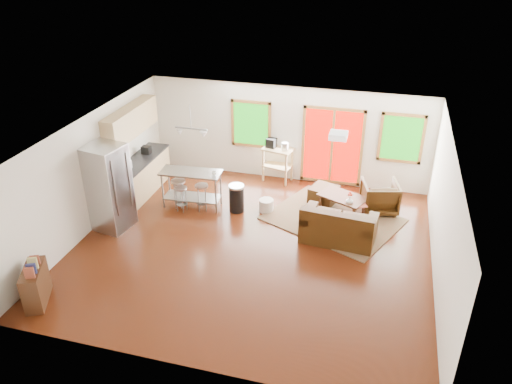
% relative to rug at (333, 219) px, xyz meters
% --- Properties ---
extents(floor, '(7.50, 7.00, 0.02)m').
position_rel_rug_xyz_m(floor, '(-1.54, -1.60, -0.02)').
color(floor, black).
rests_on(floor, ground).
extents(ceiling, '(7.50, 7.00, 0.02)m').
position_rel_rug_xyz_m(ceiling, '(-1.54, -1.60, 2.60)').
color(ceiling, white).
rests_on(ceiling, ground).
extents(back_wall, '(7.50, 0.02, 2.60)m').
position_rel_rug_xyz_m(back_wall, '(-1.54, 1.91, 1.29)').
color(back_wall, silver).
rests_on(back_wall, ground).
extents(left_wall, '(0.02, 7.00, 2.60)m').
position_rel_rug_xyz_m(left_wall, '(-5.30, -1.60, 1.29)').
color(left_wall, silver).
rests_on(left_wall, ground).
extents(right_wall, '(0.02, 7.00, 2.60)m').
position_rel_rug_xyz_m(right_wall, '(2.22, -1.60, 1.29)').
color(right_wall, silver).
rests_on(right_wall, ground).
extents(front_wall, '(7.50, 0.02, 2.60)m').
position_rel_rug_xyz_m(front_wall, '(-1.54, -5.11, 1.29)').
color(front_wall, silver).
rests_on(front_wall, ground).
extents(window_left, '(1.10, 0.05, 1.30)m').
position_rel_rug_xyz_m(window_left, '(-2.54, 1.86, 1.49)').
color(window_left, '#115C0D').
rests_on(window_left, back_wall).
extents(french_doors, '(1.60, 0.05, 2.10)m').
position_rel_rug_xyz_m(french_doors, '(-0.34, 1.86, 1.09)').
color(french_doors, '#BD0700').
rests_on(french_doors, back_wall).
extents(window_right, '(1.10, 0.05, 1.30)m').
position_rel_rug_xyz_m(window_right, '(1.36, 1.86, 1.49)').
color(window_right, '#115C0D').
rests_on(window_right, back_wall).
extents(rug, '(3.51, 3.17, 0.03)m').
position_rel_rug_xyz_m(rug, '(0.00, 0.00, 0.00)').
color(rug, '#455A38').
rests_on(rug, floor).
extents(loveseat, '(1.67, 1.04, 0.85)m').
position_rel_rug_xyz_m(loveseat, '(0.21, -0.86, 0.32)').
color(loveseat, black).
rests_on(loveseat, floor).
extents(coffee_table, '(1.28, 1.06, 0.44)m').
position_rel_rug_xyz_m(coffee_table, '(0.16, 0.43, 0.37)').
color(coffee_table, '#311A0D').
rests_on(coffee_table, floor).
extents(armchair, '(0.99, 0.96, 0.85)m').
position_rel_rug_xyz_m(armchair, '(1.01, 0.73, 0.41)').
color(armchair, black).
rests_on(armchair, floor).
extents(ottoman, '(0.78, 0.78, 0.41)m').
position_rel_rug_xyz_m(ottoman, '(-0.35, 0.81, 0.19)').
color(ottoman, black).
rests_on(ottoman, floor).
extents(pouf, '(0.45, 0.45, 0.31)m').
position_rel_rug_xyz_m(pouf, '(-1.63, -0.00, 0.14)').
color(pouf, beige).
rests_on(pouf, floor).
extents(vase, '(0.21, 0.22, 0.30)m').
position_rel_rug_xyz_m(vase, '(0.34, 0.16, 0.50)').
color(vase, silver).
rests_on(vase, coffee_table).
extents(book, '(0.21, 0.11, 0.29)m').
position_rel_rug_xyz_m(book, '(0.53, 0.11, 0.53)').
color(book, brown).
rests_on(book, coffee_table).
extents(cabinets, '(0.64, 2.24, 2.30)m').
position_rel_rug_xyz_m(cabinets, '(-5.03, 0.10, 0.91)').
color(cabinets, tan).
rests_on(cabinets, floor).
extents(refrigerator, '(0.93, 0.91, 2.00)m').
position_rel_rug_xyz_m(refrigerator, '(-4.88, -1.60, 0.99)').
color(refrigerator, '#B7BABC').
rests_on(refrigerator, floor).
extents(island, '(1.52, 0.69, 0.94)m').
position_rel_rug_xyz_m(island, '(-3.46, -0.23, 0.63)').
color(island, '#B7BABC').
rests_on(island, floor).
extents(cup, '(0.14, 0.12, 0.12)m').
position_rel_rug_xyz_m(cup, '(-2.85, -0.27, 1.00)').
color(cup, white).
rests_on(cup, island).
extents(bar_stool_a, '(0.43, 0.43, 0.73)m').
position_rel_rug_xyz_m(bar_stool_a, '(-3.75, -0.37, 0.53)').
color(bar_stool_a, '#B7BABC').
rests_on(bar_stool_a, floor).
extents(bar_stool_b, '(0.36, 0.36, 0.64)m').
position_rel_rug_xyz_m(bar_stool_b, '(-3.62, -0.53, 0.46)').
color(bar_stool_b, '#B7BABC').
rests_on(bar_stool_b, floor).
extents(bar_stool_c, '(0.42, 0.42, 0.68)m').
position_rel_rug_xyz_m(bar_stool_c, '(-3.15, -0.36, 0.49)').
color(bar_stool_c, '#B7BABC').
rests_on(bar_stool_c, floor).
extents(trash_can, '(0.48, 0.48, 0.69)m').
position_rel_rug_xyz_m(trash_can, '(-2.33, -0.18, 0.34)').
color(trash_can, black).
rests_on(trash_can, floor).
extents(kitchen_cart, '(0.87, 0.66, 1.20)m').
position_rel_rug_xyz_m(kitchen_cart, '(-1.77, 1.70, 0.80)').
color(kitchen_cart, tan).
rests_on(kitchen_cart, floor).
extents(bookshelf, '(0.64, 0.88, 0.97)m').
position_rel_rug_xyz_m(bookshelf, '(-4.89, -4.35, 0.37)').
color(bookshelf, '#311A0D').
rests_on(bookshelf, floor).
extents(ceiling_flush, '(0.35, 0.35, 0.12)m').
position_rel_rug_xyz_m(ceiling_flush, '(0.06, -1.00, 2.52)').
color(ceiling_flush, white).
rests_on(ceiling_flush, ceiling).
extents(pendant_light, '(0.80, 0.18, 0.79)m').
position_rel_rug_xyz_m(pendant_light, '(-3.44, -0.10, 1.88)').
color(pendant_light, gray).
rests_on(pendant_light, ceiling).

